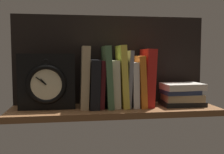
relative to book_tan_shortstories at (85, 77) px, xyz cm
name	(u,v)px	position (x,y,z in cm)	size (l,w,h in cm)	color
ground_plane	(115,110)	(12.31, -2.19, -14.00)	(86.68, 23.57, 2.50)	brown
back_panel	(111,60)	(12.31, 9.00, 7.04)	(86.68, 1.20, 39.58)	black
book_tan_shortstories	(85,77)	(0.00, 0.00, 0.00)	(3.23, 14.54, 25.49)	tan
book_black_skeptic	(94,84)	(3.84, 0.00, -2.75)	(3.85, 16.80, 20.00)	black
book_maroon_dawkins	(102,84)	(6.97, 0.00, -3.00)	(1.81, 12.97, 19.50)	maroon
book_green_romantic	(107,77)	(9.41, 0.00, 0.07)	(2.47, 16.79, 25.64)	#476B44
book_cream_twain	(115,84)	(12.58, 0.00, -2.91)	(3.28, 13.91, 19.66)	beige
book_yellow_seinlanguage	(122,76)	(15.77, 0.00, 0.24)	(2.50, 15.10, 25.97)	gold
book_gray_chess	(127,79)	(18.13, 0.00, -0.88)	(1.60, 14.39, 23.74)	gray
book_white_catcher	(133,84)	(20.50, 0.00, -3.29)	(2.55, 14.37, 18.91)	silver
book_orange_pandolfini	(139,81)	(23.30, 0.00, -1.97)	(2.44, 16.07, 21.54)	orange
book_red_requiem	(147,78)	(26.80, 0.00, -0.51)	(3.96, 13.94, 24.47)	red
framed_clock	(47,82)	(-15.38, -1.22, -1.63)	(22.54, 7.44, 22.54)	black
book_stack_side	(182,95)	(41.93, -2.40, -7.98)	(17.95, 12.72, 9.66)	black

